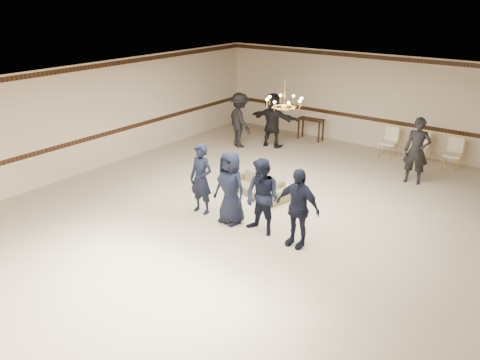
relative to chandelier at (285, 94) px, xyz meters
The scene contains 16 objects.
room 1.62m from the chandelier, 90.00° to the right, with size 12.01×14.01×3.21m.
chair_rail 6.27m from the chandelier, 90.00° to the left, with size 12.00×0.02×0.14m, color #381D10.
crown_molding 5.99m from the chandelier, 90.00° to the left, with size 12.00×0.02×0.14m, color #381D10.
chandelier is the anchor object (origin of this frame).
boy_a 2.86m from the chandelier, 130.22° to the right, with size 0.64×0.42×1.76m, color black.
boy_b 2.57m from the chandelier, 105.14° to the right, with size 0.86×0.56×1.76m, color black.
boy_c 2.58m from the chandelier, 73.07° to the right, with size 0.86×0.67×1.76m, color black.
boy_d 2.88m from the chandelier, 48.67° to the right, with size 1.03×0.43×1.76m, color black.
settee 2.74m from the chandelier, 168.91° to the left, with size 1.81×0.71×0.53m, color #77744F.
adult_left 5.33m from the chandelier, 139.25° to the left, with size 1.23×0.71×1.90m, color black.
adult_mid 5.24m from the chandelier, 126.00° to the left, with size 1.77×0.56×1.90m, color black.
adult_right 4.61m from the chandelier, 57.78° to the left, with size 0.69×0.46×1.90m, color black.
banquet_chair_left 5.84m from the chandelier, 81.09° to the left, with size 0.48×0.48×1.00m, color #F1E7CA, non-canonical shape.
banquet_chair_mid 6.06m from the chandelier, 70.89° to the left, with size 0.48×0.48×1.00m, color #F1E7CA, non-canonical shape.
banquet_chair_right 6.43m from the chandelier, 61.79° to the left, with size 0.48×0.48×1.00m, color #F1E7CA, non-canonical shape.
console_table 6.38m from the chandelier, 111.69° to the left, with size 0.95×0.40×0.80m, color black.
Camera 1 is at (5.83, -8.51, 5.16)m, focal length 35.35 mm.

